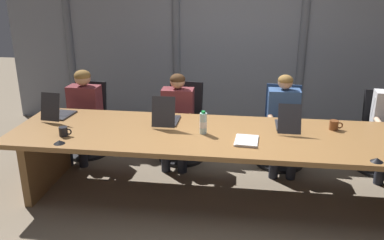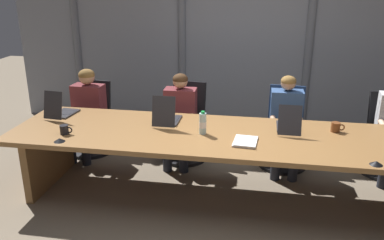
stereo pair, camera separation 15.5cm
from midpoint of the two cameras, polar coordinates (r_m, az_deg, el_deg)
The scene contains 19 objects.
ground_plane at distance 4.43m, azimuth 3.55°, elevation -10.71°, with size 14.28×14.28×0.00m, color #7F705B.
conference_table at distance 4.16m, azimuth 3.73°, elevation -3.60°, with size 4.46×1.16×0.72m.
curtain_backdrop at distance 6.17m, azimuth 5.50°, elevation 11.65°, with size 7.14×0.17×2.78m.
laptop_left_end at distance 4.83m, azimuth -19.30°, elevation 1.02°, with size 0.26×0.43×0.32m.
laptop_left_mid at distance 4.39m, azimuth -4.68°, elevation 0.31°, with size 0.25×0.42×0.34m.
laptop_center at distance 4.32m, azimuth 12.37°, elevation -0.47°, with size 0.23×0.44×0.30m.
office_chair_left_end at distance 5.56m, azimuth -15.40°, elevation -0.97°, with size 0.60×0.60×0.93m.
office_chair_left_mid at distance 5.21m, azimuth -2.19°, elevation -1.54°, with size 0.60×0.61×0.97m.
office_chair_center at distance 5.15m, azimuth 11.63°, elevation -2.17°, with size 0.60×0.60×0.97m.
office_chair_right_mid at distance 5.39m, azimuth 24.58°, elevation -2.72°, with size 0.60×0.60×0.95m.
person_left_end at distance 5.32m, azimuth -16.07°, elevation 1.52°, with size 0.43×0.56×1.14m.
person_left_mid at distance 4.97m, azimuth -3.04°, elevation 0.82°, with size 0.41×0.55×1.13m.
person_center at distance 4.90m, azimuth 11.93°, elevation 0.25°, with size 0.39×0.55×1.15m.
water_bottle_primary at distance 4.08m, azimuth 0.52°, elevation -0.48°, with size 0.07×0.07×0.24m.
coffee_mug_near at distance 4.26m, azimuth -18.69°, elevation -1.55°, with size 0.13×0.09×0.09m.
coffee_mug_far at distance 4.43m, azimuth 18.54°, elevation -0.70°, with size 0.14×0.09×0.10m.
conference_mic_left_side at distance 3.81m, azimuth 23.65°, elevation -5.20°, with size 0.11×0.11×0.04m, color black.
conference_mic_middle at distance 4.09m, azimuth -19.31°, elevation -2.95°, with size 0.11×0.11×0.04m, color black.
spiral_notepad at distance 3.93m, azimuth 6.59°, elevation -2.95°, with size 0.24×0.32×0.03m.
Camera 1 is at (0.16, -3.83, 2.23)m, focal length 37.70 mm.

